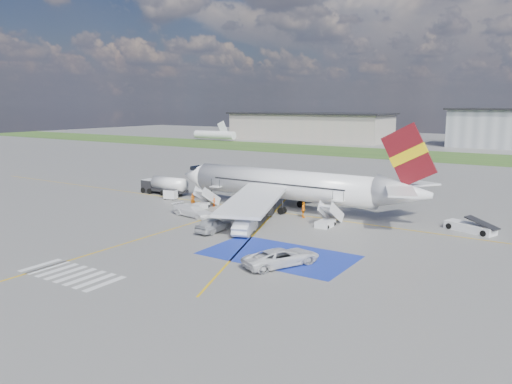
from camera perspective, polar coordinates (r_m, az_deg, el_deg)
ground at (r=55.67m, az=-4.25°, el=-4.49°), size 400.00×400.00×0.00m
grass_strip at (r=142.34m, az=19.60°, el=3.88°), size 400.00×30.00×0.01m
taxiway_line_main at (r=65.35m, az=2.13°, el=-2.27°), size 120.00×0.20×0.01m
taxiway_line_cross at (r=51.91m, az=-15.44°, el=-5.91°), size 0.20×60.00×0.01m
taxiway_line_diag at (r=65.35m, az=2.13°, el=-2.27°), size 20.71×56.45×0.01m
staging_box at (r=47.10m, az=2.57°, el=-7.20°), size 14.00×8.00×0.01m
crosswalk at (r=44.75m, az=-20.41°, el=-8.78°), size 9.00×4.00×0.01m
terminal_west at (r=194.01m, az=6.13°, el=7.39°), size 60.00×22.00×10.00m
airliner at (r=65.68m, az=4.17°, el=0.78°), size 36.81×32.95×11.92m
airstairs_fwd at (r=67.93m, az=-6.20°, el=-1.32°), size 1.90×5.20×3.60m
airstairs_aft at (r=58.27m, az=8.08°, el=-3.27°), size 1.90×5.20×3.60m
fuel_tanker at (r=78.82m, az=-10.41°, el=0.57°), size 8.19×2.34×2.79m
gpu_cart at (r=74.62m, az=-9.74°, el=-0.32°), size 2.04×1.53×1.53m
belt_loader at (r=60.15m, az=23.30°, el=-3.77°), size 6.00×3.68×1.74m
car_silver_a at (r=55.24m, az=-4.90°, el=-3.74°), size 1.95×4.80×1.63m
car_silver_b at (r=54.29m, az=-1.26°, el=-3.94°), size 3.34×5.36×1.67m
van_white_a at (r=43.89m, az=2.97°, el=-7.12°), size 4.65×5.98×2.04m
van_white_b at (r=62.93m, az=-7.21°, el=-1.91°), size 5.32×2.93×1.97m
crew_fwd at (r=69.02m, az=-7.22°, el=-0.90°), size 0.81×0.71×1.85m
crew_nose at (r=68.75m, az=-4.93°, el=-1.00°), size 0.89×0.97×1.60m
crew_aft at (r=62.06m, az=5.44°, el=-2.05°), size 0.73×1.23×1.97m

